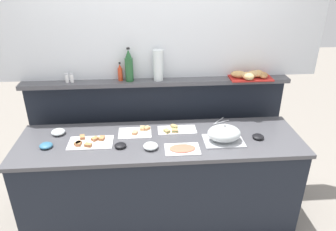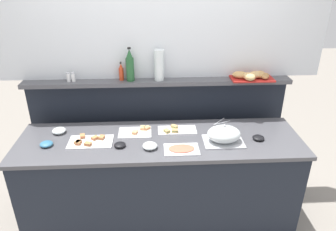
{
  "view_description": "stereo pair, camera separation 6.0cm",
  "coord_description": "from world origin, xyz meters",
  "px_view_note": "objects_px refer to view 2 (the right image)",
  "views": [
    {
      "loc": [
        -0.12,
        -2.4,
        2.33
      ],
      "look_at": [
        0.08,
        0.1,
        1.1
      ],
      "focal_mm": 34.06,
      "sensor_mm": 36.0,
      "label": 1
    },
    {
      "loc": [
        -0.06,
        -2.41,
        2.33
      ],
      "look_at": [
        0.08,
        0.1,
        1.1
      ],
      "focal_mm": 34.06,
      "sensor_mm": 36.0,
      "label": 2
    }
  ],
  "objects_px": {
    "sandwich_platter_side": "(90,141)",
    "sandwich_platter_front": "(176,130)",
    "glass_bowl_large": "(59,131)",
    "condiment_bowl_teal": "(120,145)",
    "sandwich_platter_rear": "(137,132)",
    "salt_shaker": "(68,77)",
    "cold_cuts_platter": "(182,149)",
    "condiment_bowl_dark": "(46,144)",
    "serving_cloche": "(224,135)",
    "hot_sauce_bottle": "(121,72)",
    "wine_bottle_green": "(130,66)",
    "water_carafe": "(159,65)",
    "glass_bowl_medium": "(150,146)",
    "serving_tongs": "(220,122)",
    "pepper_shaker": "(73,77)",
    "bread_basket": "(252,76)",
    "condiment_bowl_cream": "(258,138)"
  },
  "relations": [
    {
      "from": "cold_cuts_platter",
      "to": "water_carafe",
      "type": "relative_size",
      "value": 0.99
    },
    {
      "from": "condiment_bowl_teal",
      "to": "hot_sauce_bottle",
      "type": "height_order",
      "value": "hot_sauce_bottle"
    },
    {
      "from": "sandwich_platter_side",
      "to": "hot_sauce_bottle",
      "type": "bearing_deg",
      "value": 62.42
    },
    {
      "from": "salt_shaker",
      "to": "sandwich_platter_side",
      "type": "bearing_deg",
      "value": -64.22
    },
    {
      "from": "serving_cloche",
      "to": "wine_bottle_green",
      "type": "xyz_separation_m",
      "value": [
        -0.8,
        0.53,
        0.45
      ]
    },
    {
      "from": "pepper_shaker",
      "to": "cold_cuts_platter",
      "type": "bearing_deg",
      "value": -33.8
    },
    {
      "from": "sandwich_platter_side",
      "to": "sandwich_platter_front",
      "type": "relative_size",
      "value": 1.08
    },
    {
      "from": "glass_bowl_medium",
      "to": "condiment_bowl_dark",
      "type": "bearing_deg",
      "value": 174.39
    },
    {
      "from": "sandwich_platter_side",
      "to": "water_carafe",
      "type": "height_order",
      "value": "water_carafe"
    },
    {
      "from": "pepper_shaker",
      "to": "serving_tongs",
      "type": "bearing_deg",
      "value": -7.26
    },
    {
      "from": "cold_cuts_platter",
      "to": "glass_bowl_large",
      "type": "relative_size",
      "value": 2.35
    },
    {
      "from": "condiment_bowl_cream",
      "to": "water_carafe",
      "type": "distance_m",
      "value": 1.11
    },
    {
      "from": "glass_bowl_large",
      "to": "glass_bowl_medium",
      "type": "relative_size",
      "value": 0.99
    },
    {
      "from": "condiment_bowl_cream",
      "to": "hot_sauce_bottle",
      "type": "height_order",
      "value": "hot_sauce_bottle"
    },
    {
      "from": "sandwich_platter_rear",
      "to": "salt_shaker",
      "type": "height_order",
      "value": "salt_shaker"
    },
    {
      "from": "cold_cuts_platter",
      "to": "condiment_bowl_dark",
      "type": "relative_size",
      "value": 2.66
    },
    {
      "from": "sandwich_platter_side",
      "to": "hot_sauce_bottle",
      "type": "xyz_separation_m",
      "value": [
        0.26,
        0.5,
        0.45
      ]
    },
    {
      "from": "sandwich_platter_side",
      "to": "cold_cuts_platter",
      "type": "xyz_separation_m",
      "value": [
        0.77,
        -0.16,
        -0.0
      ]
    },
    {
      "from": "condiment_bowl_dark",
      "to": "serving_tongs",
      "type": "bearing_deg",
      "value": 12.51
    },
    {
      "from": "salt_shaker",
      "to": "bread_basket",
      "type": "xyz_separation_m",
      "value": [
        1.72,
        -0.03,
        -0.01
      ]
    },
    {
      "from": "sandwich_platter_rear",
      "to": "serving_tongs",
      "type": "distance_m",
      "value": 0.81
    },
    {
      "from": "sandwich_platter_rear",
      "to": "condiment_bowl_dark",
      "type": "relative_size",
      "value": 2.71
    },
    {
      "from": "cold_cuts_platter",
      "to": "glass_bowl_large",
      "type": "height_order",
      "value": "glass_bowl_large"
    },
    {
      "from": "serving_cloche",
      "to": "pepper_shaker",
      "type": "relative_size",
      "value": 3.91
    },
    {
      "from": "wine_bottle_green",
      "to": "condiment_bowl_teal",
      "type": "bearing_deg",
      "value": -98.16
    },
    {
      "from": "serving_cloche",
      "to": "wine_bottle_green",
      "type": "bearing_deg",
      "value": 146.23
    },
    {
      "from": "sandwich_platter_front",
      "to": "pepper_shaker",
      "type": "height_order",
      "value": "pepper_shaker"
    },
    {
      "from": "hot_sauce_bottle",
      "to": "condiment_bowl_dark",
      "type": "bearing_deg",
      "value": -138.8
    },
    {
      "from": "serving_cloche",
      "to": "hot_sauce_bottle",
      "type": "distance_m",
      "value": 1.11
    },
    {
      "from": "water_carafe",
      "to": "salt_shaker",
      "type": "bearing_deg",
      "value": 180.0
    },
    {
      "from": "salt_shaker",
      "to": "water_carafe",
      "type": "relative_size",
      "value": 0.3
    },
    {
      "from": "condiment_bowl_cream",
      "to": "hot_sauce_bottle",
      "type": "xyz_separation_m",
      "value": [
        -1.2,
        0.53,
        0.44
      ]
    },
    {
      "from": "glass_bowl_medium",
      "to": "serving_cloche",
      "type": "bearing_deg",
      "value": 6.14
    },
    {
      "from": "sandwich_platter_rear",
      "to": "sandwich_platter_side",
      "type": "bearing_deg",
      "value": -159.42
    },
    {
      "from": "glass_bowl_large",
      "to": "condiment_bowl_teal",
      "type": "distance_m",
      "value": 0.63
    },
    {
      "from": "sandwich_platter_side",
      "to": "condiment_bowl_teal",
      "type": "relative_size",
      "value": 3.83
    },
    {
      "from": "cold_cuts_platter",
      "to": "glass_bowl_medium",
      "type": "height_order",
      "value": "glass_bowl_medium"
    },
    {
      "from": "glass_bowl_medium",
      "to": "condiment_bowl_teal",
      "type": "bearing_deg",
      "value": 170.75
    },
    {
      "from": "condiment_bowl_dark",
      "to": "salt_shaker",
      "type": "height_order",
      "value": "salt_shaker"
    },
    {
      "from": "condiment_bowl_teal",
      "to": "salt_shaker",
      "type": "xyz_separation_m",
      "value": [
        -0.5,
        0.56,
        0.41
      ]
    },
    {
      "from": "water_carafe",
      "to": "cold_cuts_platter",
      "type": "bearing_deg",
      "value": -76.06
    },
    {
      "from": "glass_bowl_medium",
      "to": "serving_tongs",
      "type": "height_order",
      "value": "glass_bowl_medium"
    },
    {
      "from": "condiment_bowl_dark",
      "to": "water_carafe",
      "type": "relative_size",
      "value": 0.37
    },
    {
      "from": "wine_bottle_green",
      "to": "water_carafe",
      "type": "distance_m",
      "value": 0.27
    },
    {
      "from": "bread_basket",
      "to": "salt_shaker",
      "type": "bearing_deg",
      "value": 178.85
    },
    {
      "from": "sandwich_platter_rear",
      "to": "wine_bottle_green",
      "type": "distance_m",
      "value": 0.61
    },
    {
      "from": "condiment_bowl_cream",
      "to": "pepper_shaker",
      "type": "height_order",
      "value": "pepper_shaker"
    },
    {
      "from": "hot_sauce_bottle",
      "to": "bread_basket",
      "type": "relative_size",
      "value": 0.44
    },
    {
      "from": "hot_sauce_bottle",
      "to": "serving_cloche",
      "type": "bearing_deg",
      "value": -32.0
    },
    {
      "from": "serving_cloche",
      "to": "serving_tongs",
      "type": "xyz_separation_m",
      "value": [
        0.05,
        0.36,
        -0.07
      ]
    }
  ]
}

